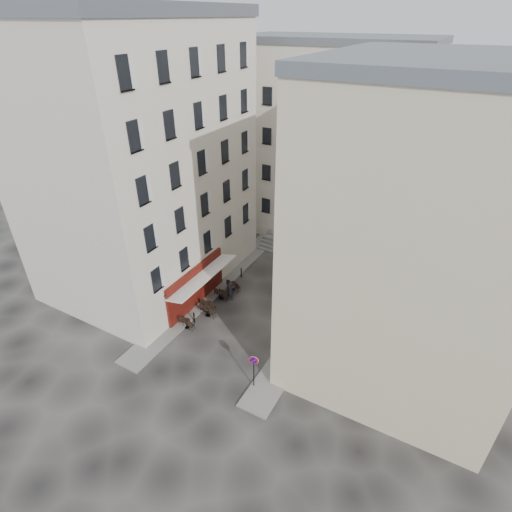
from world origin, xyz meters
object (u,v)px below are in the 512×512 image
Objects in this scene: no_parking_sign at (254,366)px; bistro_table_b at (208,311)px; pedestrian at (230,291)px; bistro_table_a at (187,323)px.

no_parking_sign is 7.93m from bistro_table_b.
pedestrian is at bearing 115.18° from no_parking_sign.
bistro_table_b is 2.68m from pedestrian.
pedestrian reaches higher than bistro_table_b.
no_parking_sign is 7.60m from bistro_table_a.
no_parking_sign reaches higher than pedestrian.
bistro_table_b is (0.58, 1.92, 0.02)m from bistro_table_a.
bistro_table_a is 4.67m from pedestrian.
bistro_table_b reaches higher than bistro_table_a.
bistro_table_a is at bearing 145.01° from no_parking_sign.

